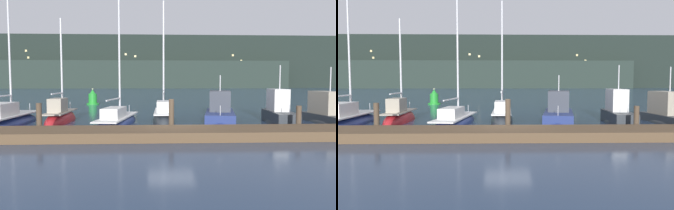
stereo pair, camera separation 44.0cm
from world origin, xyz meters
TOP-DOWN VIEW (x-y plane):
  - ground_plane at (0.00, 0.00)m, footprint 400.00×400.00m
  - dock at (0.00, -1.73)m, footprint 35.07×2.80m
  - mooring_pile_1 at (-6.90, -0.08)m, footprint 0.28×0.28m
  - mooring_pile_2 at (0.00, -0.08)m, footprint 0.28×0.28m
  - mooring_pile_3 at (6.90, -0.08)m, footprint 0.28×0.28m
  - sailboat_berth_2 at (-10.07, 3.35)m, footprint 2.34×7.90m
  - sailboat_berth_3 at (-7.16, 4.82)m, footprint 1.50×5.68m
  - sailboat_berth_4 at (-3.24, 3.54)m, footprint 2.79×7.80m
  - sailboat_berth_5 at (-0.25, 4.79)m, footprint 1.66×6.32m
  - motorboat_berth_6 at (3.67, 5.07)m, footprint 3.25×6.62m
  - motorboat_berth_7 at (7.21, 3.43)m, footprint 1.90×4.93m
  - motorboat_berth_8 at (10.59, 3.52)m, footprint 2.10×5.66m
  - channel_buoy at (-8.05, 21.64)m, footprint 1.45×1.45m
  - hillside_backdrop at (-3.00, 123.59)m, footprint 240.00×23.00m

SIDE VIEW (x-z plane):
  - ground_plane at x=0.00m, z-range 0.00..0.00m
  - sailboat_berth_4 at x=-3.24m, z-range -4.46..4.71m
  - sailboat_berth_5 at x=-0.25m, z-range -4.39..4.64m
  - sailboat_berth_3 at x=-7.16m, z-range -3.74..4.04m
  - sailboat_berth_2 at x=-10.07m, z-range -5.12..5.44m
  - dock at x=0.00m, z-range 0.00..0.45m
  - motorboat_berth_8 at x=10.59m, z-range -1.70..2.46m
  - motorboat_berth_6 at x=3.67m, z-range -1.40..2.20m
  - motorboat_berth_7 at x=7.21m, z-range -1.76..2.57m
  - channel_buoy at x=-8.05m, z-range -0.25..1.65m
  - mooring_pile_3 at x=6.90m, z-range 0.00..1.41m
  - mooring_pile_1 at x=-6.90m, z-range 0.00..1.59m
  - mooring_pile_2 at x=0.00m, z-range 0.00..1.78m
  - hillside_backdrop at x=-3.00m, z-range -0.86..20.88m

